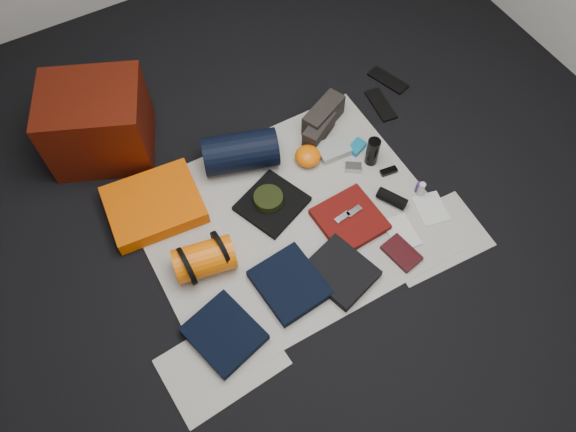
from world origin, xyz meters
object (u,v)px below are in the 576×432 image
navy_duffel (241,152)px  paperback_book (402,253)px  sleeping_pad (154,205)px  red_cabinet (98,123)px  compact_camera (353,167)px  water_bottle (373,152)px  stuff_sack (204,259)px

navy_duffel → paperback_book: 1.10m
sleeping_pad → paperback_book: 1.42m
red_cabinet → navy_duffel: bearing=-14.4°
red_cabinet → compact_camera: (1.23, -0.89, -0.21)m
sleeping_pad → compact_camera: 1.19m
water_bottle → navy_duffel: bearing=151.6°
red_cabinet → navy_duffel: (0.67, -0.52, -0.12)m
paperback_book → compact_camera: bearing=71.9°
sleeping_pad → stuff_sack: size_ratio=1.62×
sleeping_pad → compact_camera: bearing=-15.9°
stuff_sack → paperback_book: stuff_sack is taller
sleeping_pad → compact_camera: sleeping_pad is taller
red_cabinet → stuff_sack: size_ratio=1.78×
sleeping_pad → compact_camera: (1.15, -0.33, -0.03)m
red_cabinet → paperback_book: 1.91m
navy_duffel → water_bottle: bearing=-10.1°
red_cabinet → stuff_sack: bearing=-56.7°
paperback_book → red_cabinet: bearing=116.7°
red_cabinet → paperback_book: red_cabinet is taller
sleeping_pad → navy_duffel: size_ratio=1.18×
stuff_sack → water_bottle: (1.18, 0.15, 0.00)m
navy_duffel → stuff_sack: bearing=-114.6°
red_cabinet → compact_camera: red_cabinet is taller
red_cabinet → sleeping_pad: red_cabinet is taller
compact_camera → paperback_book: 0.62m
red_cabinet → navy_duffel: red_cabinet is taller
sleeping_pad → water_bottle: water_bottle is taller
stuff_sack → water_bottle: water_bottle is taller
stuff_sack → red_cabinet: bearing=99.8°
water_bottle → paperback_book: 0.65m
stuff_sack → water_bottle: bearing=7.2°
stuff_sack → navy_duffel: (0.49, 0.52, 0.02)m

